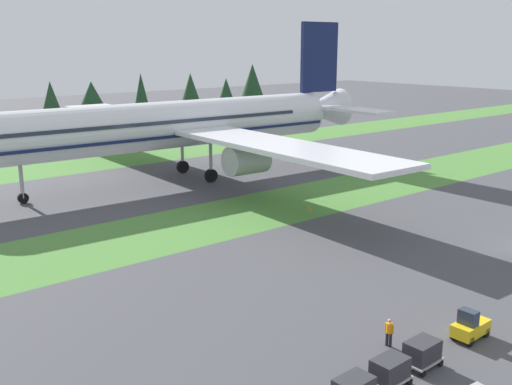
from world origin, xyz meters
name	(u,v)px	position (x,y,z in m)	size (l,w,h in m)	color
grass_strip_near	(186,226)	(0.00, 41.83, 0.00)	(320.00, 12.34, 0.01)	#4C8438
grass_strip_far	(46,169)	(0.00, 78.50, 0.00)	(320.00, 12.34, 0.01)	#4C8438
airliner	(181,124)	(11.38, 60.09, 7.41)	(57.99, 71.31, 20.69)	white
baggage_tug	(470,326)	(0.41, 11.11, 0.81)	(2.63, 1.35, 1.97)	yellow
cargo_dolly_lead	(422,352)	(-4.62, 11.01, 0.92)	(2.23, 1.55, 1.55)	#A3A3A8
cargo_dolly_second	(390,370)	(-7.52, 10.94, 0.92)	(2.23, 1.55, 1.55)	#A3A3A8
ground_crew_marshaller	(389,331)	(-4.11, 13.67, 0.95)	(0.36, 0.55, 1.74)	black
taxiway_marker_0	(309,207)	(13.84, 38.58, 0.24)	(0.44, 0.44, 0.49)	orange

